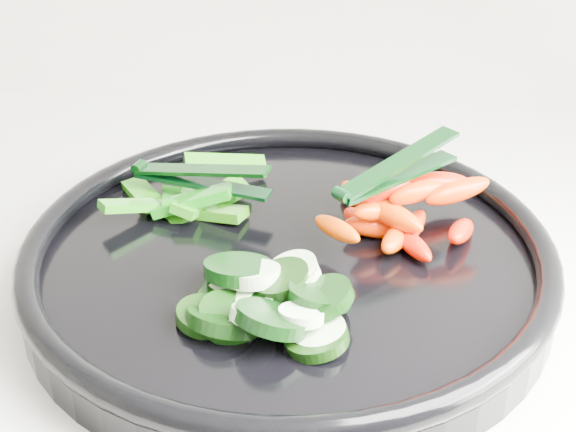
{
  "coord_description": "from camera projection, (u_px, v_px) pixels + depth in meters",
  "views": [
    {
      "loc": [
        0.27,
        1.19,
        1.26
      ],
      "look_at": [
        0.23,
        1.66,
        0.99
      ],
      "focal_mm": 50.0,
      "sensor_mm": 36.0,
      "label": 1
    }
  ],
  "objects": [
    {
      "name": "cucumber_pile",
      "position": [
        259.0,
        302.0,
        0.5
      ],
      "size": [
        0.12,
        0.11,
        0.04
      ],
      "color": "black",
      "rests_on": "veggie_tray"
    },
    {
      "name": "carrot_pile",
      "position": [
        398.0,
        209.0,
        0.58
      ],
      "size": [
        0.13,
        0.14,
        0.05
      ],
      "color": "#F74500",
      "rests_on": "veggie_tray"
    },
    {
      "name": "pepper_pile",
      "position": [
        194.0,
        196.0,
        0.62
      ],
      "size": [
        0.12,
        0.11,
        0.04
      ],
      "color": "#186F0A",
      "rests_on": "veggie_tray"
    },
    {
      "name": "tong_carrot",
      "position": [
        395.0,
        171.0,
        0.57
      ],
      "size": [
        0.09,
        0.09,
        0.02
      ],
      "color": "black",
      "rests_on": "carrot_pile"
    },
    {
      "name": "tong_pepper",
      "position": [
        197.0,
        176.0,
        0.61
      ],
      "size": [
        0.11,
        0.04,
        0.02
      ],
      "color": "black",
      "rests_on": "pepper_pile"
    },
    {
      "name": "veggie_tray",
      "position": [
        288.0,
        258.0,
        0.57
      ],
      "size": [
        0.5,
        0.5,
        0.04
      ],
      "color": "black",
      "rests_on": "counter"
    }
  ]
}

